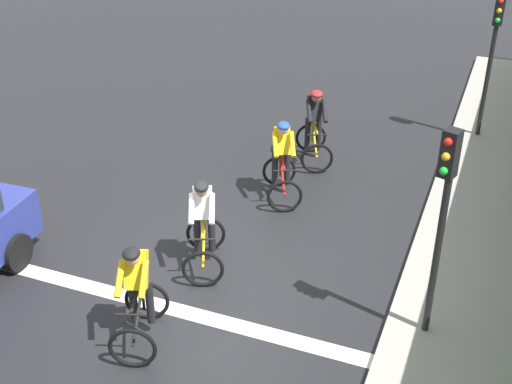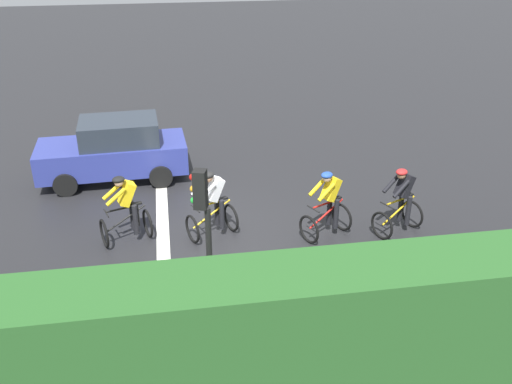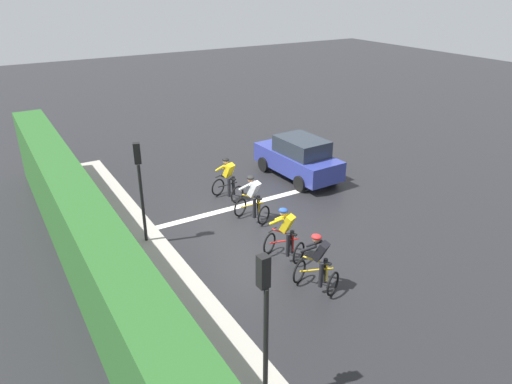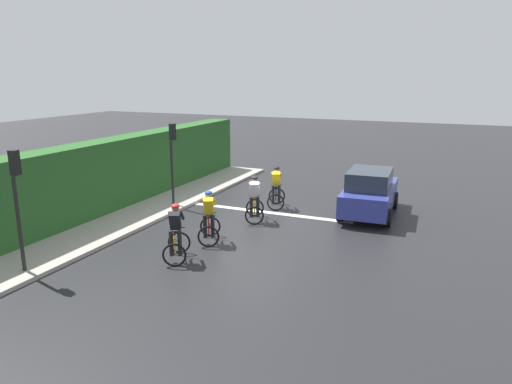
{
  "view_description": "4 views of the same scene",
  "coord_description": "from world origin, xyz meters",
  "px_view_note": "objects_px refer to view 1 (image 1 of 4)",
  "views": [
    {
      "loc": [
        4.07,
        -8.39,
        6.83
      ],
      "look_at": [
        0.42,
        0.91,
        1.08
      ],
      "focal_mm": 48.01,
      "sensor_mm": 36.0,
      "label": 1
    },
    {
      "loc": [
        11.41,
        -0.89,
        6.83
      ],
      "look_at": [
        0.28,
        0.95,
        1.27
      ],
      "focal_mm": 39.62,
      "sensor_mm": 36.0,
      "label": 2
    },
    {
      "loc": [
        7.32,
        12.69,
        7.75
      ],
      "look_at": [
        -0.3,
        -0.03,
        1.03
      ],
      "focal_mm": 33.24,
      "sensor_mm": 36.0,
      "label": 3
    },
    {
      "loc": [
        -6.78,
        15.22,
        5.22
      ],
      "look_at": [
        -0.27,
        0.16,
        1.13
      ],
      "focal_mm": 33.4,
      "sensor_mm": 36.0,
      "label": 4
    }
  ],
  "objects_px": {
    "cyclist_fourth": "(138,296)",
    "traffic_light_far_junction": "(493,46)",
    "cyclist_lead": "(315,128)",
    "cyclist_second": "(282,162)",
    "cyclist_mid": "(203,226)",
    "traffic_light_near_crossing": "(443,207)"
  },
  "relations": [
    {
      "from": "cyclist_second",
      "to": "cyclist_fourth",
      "type": "bearing_deg",
      "value": -96.29
    },
    {
      "from": "cyclist_second",
      "to": "traffic_light_far_junction",
      "type": "distance_m",
      "value": 5.48
    },
    {
      "from": "cyclist_second",
      "to": "cyclist_fourth",
      "type": "distance_m",
      "value": 4.63
    },
    {
      "from": "cyclist_second",
      "to": "traffic_light_far_junction",
      "type": "bearing_deg",
      "value": 51.26
    },
    {
      "from": "cyclist_lead",
      "to": "cyclist_second",
      "type": "height_order",
      "value": "same"
    },
    {
      "from": "cyclist_fourth",
      "to": "traffic_light_far_junction",
      "type": "distance_m",
      "value": 9.63
    },
    {
      "from": "cyclist_mid",
      "to": "traffic_light_far_junction",
      "type": "xyz_separation_m",
      "value": [
        3.74,
        6.75,
        1.43
      ]
    },
    {
      "from": "cyclist_mid",
      "to": "cyclist_fourth",
      "type": "xyz_separation_m",
      "value": [
        -0.08,
        -1.97,
        0.0
      ]
    },
    {
      "from": "cyclist_second",
      "to": "cyclist_fourth",
      "type": "height_order",
      "value": "same"
    },
    {
      "from": "cyclist_second",
      "to": "traffic_light_near_crossing",
      "type": "bearing_deg",
      "value": -43.09
    },
    {
      "from": "cyclist_fourth",
      "to": "traffic_light_far_junction",
      "type": "xyz_separation_m",
      "value": [
        3.82,
        8.73,
        1.43
      ]
    },
    {
      "from": "cyclist_lead",
      "to": "cyclist_fourth",
      "type": "distance_m",
      "value": 6.35
    },
    {
      "from": "cyclist_mid",
      "to": "traffic_light_far_junction",
      "type": "distance_m",
      "value": 7.85
    },
    {
      "from": "cyclist_second",
      "to": "cyclist_mid",
      "type": "distance_m",
      "value": 2.66
    },
    {
      "from": "cyclist_lead",
      "to": "cyclist_mid",
      "type": "relative_size",
      "value": 1.0
    },
    {
      "from": "cyclist_second",
      "to": "traffic_light_near_crossing",
      "type": "distance_m",
      "value": 4.7
    },
    {
      "from": "cyclist_lead",
      "to": "cyclist_second",
      "type": "distance_m",
      "value": 1.72
    },
    {
      "from": "cyclist_second",
      "to": "traffic_light_far_junction",
      "type": "xyz_separation_m",
      "value": [
        3.31,
        4.13,
        1.43
      ]
    },
    {
      "from": "cyclist_mid",
      "to": "traffic_light_far_junction",
      "type": "height_order",
      "value": "traffic_light_far_junction"
    },
    {
      "from": "cyclist_second",
      "to": "cyclist_mid",
      "type": "height_order",
      "value": "same"
    },
    {
      "from": "cyclist_fourth",
      "to": "traffic_light_far_junction",
      "type": "height_order",
      "value": "traffic_light_far_junction"
    },
    {
      "from": "cyclist_second",
      "to": "traffic_light_far_junction",
      "type": "relative_size",
      "value": 0.5
    }
  ]
}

